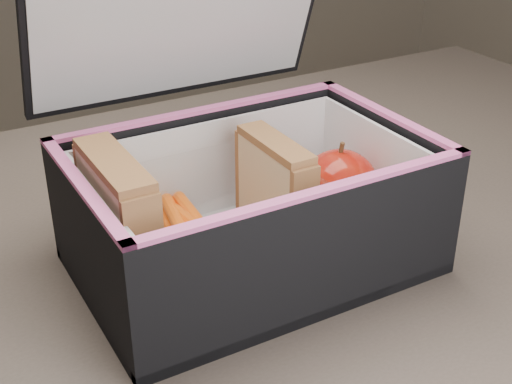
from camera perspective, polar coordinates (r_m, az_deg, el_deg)
kitchen_table at (r=0.72m, az=1.89°, el=-10.23°), size 1.20×0.80×0.75m
lunch_bag at (r=0.61m, az=-0.56°, el=-0.51°), size 0.29×0.26×0.29m
plastic_tub at (r=0.59m, az=-4.32°, el=-2.88°), size 0.19×0.13×0.08m
sandwich_left at (r=0.56m, az=-10.85°, el=-2.73°), size 0.03×0.10×0.11m
sandwich_right at (r=0.61m, az=1.51°, el=-0.09°), size 0.02×0.09×0.10m
carrot_sticks at (r=0.60m, az=-4.33°, el=-4.14°), size 0.05×0.16×0.03m
paper_napkin at (r=0.67m, az=5.72°, el=-2.01°), size 0.08×0.08×0.01m
red_apple at (r=0.65m, az=6.68°, el=0.59°), size 0.07×0.07×0.07m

